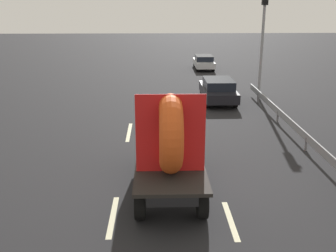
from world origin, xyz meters
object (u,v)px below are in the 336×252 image
(distant_sedan, at_px, (218,90))
(traffic_light, at_px, (263,29))
(oncoming_car, at_px, (204,62))
(flatbed_truck, at_px, (168,134))

(distant_sedan, distance_m, traffic_light, 4.33)
(traffic_light, bearing_deg, oncoming_car, 101.25)
(flatbed_truck, distance_m, distant_sedan, 11.25)
(flatbed_truck, height_order, traffic_light, traffic_light)
(traffic_light, bearing_deg, flatbed_truck, -116.80)
(traffic_light, bearing_deg, distant_sedan, -162.37)
(flatbed_truck, bearing_deg, oncoming_car, 80.45)
(flatbed_truck, height_order, distant_sedan, flatbed_truck)
(traffic_light, xyz_separation_m, oncoming_car, (-2.11, 10.61, -3.45))
(distant_sedan, bearing_deg, traffic_light, 17.63)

